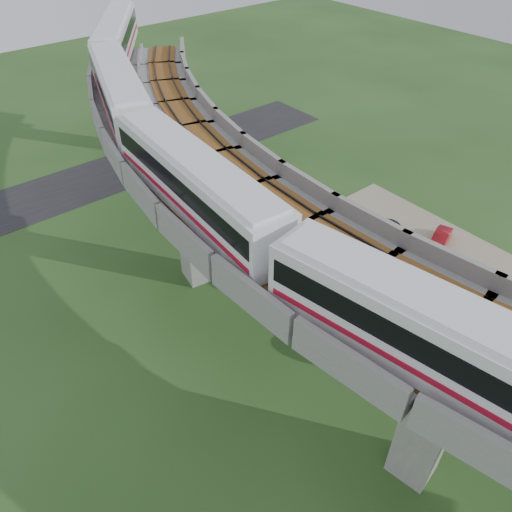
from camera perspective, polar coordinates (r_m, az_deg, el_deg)
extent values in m
plane|color=#28491D|center=(34.19, 2.15, -11.86)|extent=(160.00, 160.00, 0.00)
cube|color=gray|center=(41.40, 18.88, -3.37)|extent=(18.00, 26.00, 0.04)
cube|color=#232326|center=(55.01, -18.96, 7.92)|extent=(60.00, 8.00, 0.03)
cube|color=#99968E|center=(57.80, -12.19, 15.38)|extent=(2.86, 2.93, 8.40)
cube|color=#99968E|center=(56.12, -12.88, 19.86)|extent=(7.21, 5.74, 1.20)
cube|color=#99968E|center=(37.86, -7.02, 2.54)|extent=(2.35, 2.51, 8.40)
cube|color=#99968E|center=(35.25, -7.62, 8.83)|extent=(7.31, 3.58, 1.20)
cube|color=#99968E|center=(27.71, 18.90, -17.78)|extent=(2.35, 2.51, 8.40)
cube|color=#99968E|center=(24.03, 21.28, -11.35)|extent=(7.31, 3.58, 1.20)
cube|color=gray|center=(50.11, -13.05, 18.77)|extent=(16.42, 20.91, 0.80)
cube|color=gray|center=(50.01, -18.36, 18.92)|extent=(8.66, 17.08, 1.00)
cube|color=gray|center=(49.99, -8.00, 20.40)|extent=(8.66, 17.08, 1.00)
cube|color=brown|center=(50.01, -15.77, 18.87)|extent=(10.68, 18.08, 0.12)
cube|color=black|center=(49.97, -15.79, 19.00)|extent=(9.69, 17.59, 0.12)
cube|color=brown|center=(50.00, -10.48, 19.62)|extent=(10.68, 18.08, 0.12)
cube|color=black|center=(49.96, -10.50, 19.75)|extent=(9.69, 17.59, 0.12)
cube|color=gray|center=(33.70, -6.85, 9.35)|extent=(11.77, 20.03, 0.80)
cube|color=gray|center=(32.06, -14.02, 8.63)|extent=(3.22, 18.71, 1.00)
cube|color=gray|center=(34.97, -0.44, 12.46)|extent=(3.22, 18.71, 1.00)
cube|color=brown|center=(32.79, -10.43, 9.01)|extent=(5.44, 19.05, 0.12)
cube|color=black|center=(32.74, -10.46, 9.19)|extent=(4.35, 18.88, 0.12)
cube|color=brown|center=(34.28, -3.53, 10.99)|extent=(5.44, 19.05, 0.12)
cube|color=black|center=(34.23, -3.54, 11.17)|extent=(4.35, 18.88, 0.12)
cube|color=gray|center=(23.51, 18.98, -8.33)|extent=(11.77, 20.03, 0.80)
cube|color=gray|center=(20.08, 13.89, -13.56)|extent=(3.22, 18.71, 1.00)
cube|color=gray|center=(26.11, 23.60, -1.54)|extent=(3.22, 18.71, 1.00)
cube|color=brown|center=(21.71, 16.60, -10.81)|extent=(5.44, 19.05, 0.12)
cube|color=black|center=(21.62, 16.66, -10.60)|extent=(4.35, 18.88, 0.12)
cube|color=brown|center=(24.78, 21.48, -4.68)|extent=(5.44, 19.05, 0.12)
cube|color=black|center=(24.70, 21.54, -4.48)|extent=(4.35, 18.88, 0.12)
cube|color=white|center=(20.20, 20.87, -9.25)|extent=(5.26, 15.24, 3.20)
cube|color=white|center=(19.04, 22.02, -5.79)|extent=(4.60, 14.41, 0.22)
cube|color=black|center=(19.88, 21.16, -8.37)|extent=(5.22, 14.66, 1.15)
cube|color=#A71026|center=(20.73, 20.40, -10.64)|extent=(5.22, 14.66, 0.30)
cube|color=black|center=(21.25, 19.97, -11.90)|extent=(4.08, 12.89, 0.28)
cube|color=white|center=(28.11, -6.83, 8.21)|extent=(3.84, 15.16, 3.20)
cube|color=white|center=(27.29, -7.10, 11.28)|extent=(3.24, 14.37, 0.22)
cube|color=black|center=(27.89, -6.90, 9.00)|extent=(3.85, 14.57, 1.15)
cube|color=#A71026|center=(28.50, -6.72, 6.91)|extent=(3.85, 14.57, 0.30)
cube|color=black|center=(28.88, -6.61, 5.72)|extent=(2.87, 12.86, 0.28)
cube|color=white|center=(41.74, -15.34, 17.66)|extent=(7.38, 15.07, 3.20)
cube|color=white|center=(41.20, -15.76, 19.85)|extent=(6.63, 14.19, 0.22)
cube|color=black|center=(41.59, -15.45, 18.24)|extent=(7.24, 14.52, 1.15)
cube|color=#A71026|center=(42.01, -15.16, 16.72)|extent=(7.24, 14.52, 0.30)
cube|color=black|center=(42.26, -15.00, 15.83)|extent=(5.90, 12.68, 0.28)
cube|color=white|center=(56.61, -15.69, 23.06)|extent=(10.46, 14.04, 3.20)
cube|color=white|center=(56.21, -16.02, 24.71)|extent=(9.60, 13.11, 0.22)
cube|color=black|center=(56.50, -15.78, 23.49)|extent=(10.18, 13.57, 1.15)
cube|color=#A71026|center=(56.81, -15.55, 22.34)|extent=(10.18, 13.57, 0.30)
cube|color=black|center=(57.00, -15.42, 21.66)|extent=(8.56, 11.72, 0.28)
cylinder|color=#2D382D|center=(51.25, -1.63, 8.76)|extent=(0.08, 0.08, 1.50)
cube|color=#2D382D|center=(49.22, -0.76, 7.39)|extent=(1.69, 4.77, 1.40)
cylinder|color=#2D382D|center=(47.27, 0.30, 5.93)|extent=(0.08, 0.08, 1.50)
cube|color=#2D382D|center=(45.41, 1.59, 4.38)|extent=(1.23, 4.91, 1.40)
cylinder|color=#2D382D|center=(43.66, 3.12, 2.74)|extent=(0.08, 0.08, 1.50)
cube|color=#2D382D|center=(42.03, 4.90, 1.00)|extent=(0.75, 4.99, 1.40)
cylinder|color=#2D382D|center=(40.54, 6.96, -0.81)|extent=(0.08, 0.08, 1.50)
cube|color=#2D382D|center=(39.23, 9.30, -2.70)|extent=(0.27, 5.04, 1.40)
cylinder|color=#2D382D|center=(38.09, 11.93, -4.62)|extent=(0.08, 0.08, 1.50)
cube|color=#2D382D|center=(37.16, 14.84, -6.57)|extent=(0.27, 5.04, 1.40)
cylinder|color=#2D382D|center=(36.45, 18.01, -8.48)|extent=(0.08, 0.08, 1.50)
cube|color=#2D382D|center=(35.98, 21.42, -10.33)|extent=(0.75, 4.99, 1.40)
cylinder|color=#2D382D|center=(35.76, 25.02, -12.07)|extent=(0.08, 0.08, 1.50)
cylinder|color=#382314|center=(54.69, -4.65, 10.76)|extent=(0.18, 0.18, 1.57)
ellipsoid|color=#173C13|center=(54.05, -4.72, 12.06)|extent=(2.04, 2.04, 1.73)
cylinder|color=#382314|center=(45.29, -0.56, 4.50)|extent=(0.18, 0.18, 1.77)
ellipsoid|color=#173C13|center=(44.46, -0.57, 6.09)|extent=(2.04, 2.04, 1.74)
cylinder|color=#382314|center=(37.92, 5.79, -3.81)|extent=(0.18, 0.18, 1.74)
ellipsoid|color=#173C13|center=(36.92, 5.94, -2.09)|extent=(2.12, 2.12, 1.80)
cylinder|color=#382314|center=(34.51, 16.36, -11.33)|extent=(0.18, 0.18, 1.59)
ellipsoid|color=#173C13|center=(33.34, 16.85, -9.56)|extent=(2.67, 2.67, 2.27)
imported|color=white|center=(39.55, 21.27, -5.22)|extent=(1.46, 3.43, 1.16)
imported|color=maroon|center=(46.00, 20.34, 1.94)|extent=(3.67, 2.24, 1.14)
imported|color=black|center=(45.56, 13.98, 3.12)|extent=(4.67, 2.62, 1.28)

